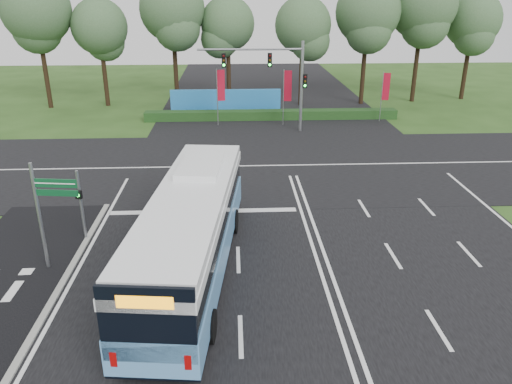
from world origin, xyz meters
TOP-DOWN VIEW (x-y plane):
  - ground at (0.00, 0.00)m, footprint 120.00×120.00m
  - road_main at (0.00, 0.00)m, footprint 20.00×120.00m
  - road_cross at (0.00, 12.00)m, footprint 120.00×14.00m
  - kerb_strip at (-10.10, -3.00)m, footprint 0.25×18.00m
  - city_bus at (-5.10, -0.91)m, footprint 4.08×13.25m
  - pedestrian_signal at (-10.20, 2.21)m, footprint 0.30×0.41m
  - street_sign at (-10.71, -0.26)m, footprint 1.76×0.31m
  - banner_flag_left at (-4.39, 22.63)m, footprint 0.67×0.25m
  - banner_flag_mid at (1.05, 22.36)m, footprint 0.68×0.13m
  - banner_flag_right at (9.48, 23.23)m, footprint 0.62×0.19m
  - traffic_light_gantry at (0.21, 20.50)m, footprint 8.41×0.28m
  - hedge at (0.00, 24.50)m, footprint 22.00×1.20m
  - blue_hoarding at (-4.00, 27.00)m, footprint 10.00×0.30m
  - eucalyptus_row at (0.06, 31.43)m, footprint 47.30×8.38m

SIDE VIEW (x-z plane):
  - ground at x=0.00m, z-range 0.00..0.00m
  - road_main at x=0.00m, z-range 0.00..0.04m
  - road_cross at x=0.00m, z-range 0.00..0.05m
  - kerb_strip at x=-10.10m, z-range 0.00..0.12m
  - hedge at x=0.00m, z-range 0.00..0.80m
  - blue_hoarding at x=-4.00m, z-range 0.00..2.20m
  - pedestrian_signal at x=-10.20m, z-range 0.15..3.47m
  - city_bus at x=-5.10m, z-range 0.01..3.75m
  - banner_flag_right at x=9.48m, z-range 0.66..4.90m
  - street_sign at x=-10.71m, z-range 0.55..5.08m
  - banner_flag_mid at x=1.05m, z-range 0.70..5.34m
  - banner_flag_left at x=-4.39m, z-range 0.71..5.39m
  - traffic_light_gantry at x=0.21m, z-range 1.16..8.16m
  - eucalyptus_row at x=0.06m, z-range 2.14..14.63m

